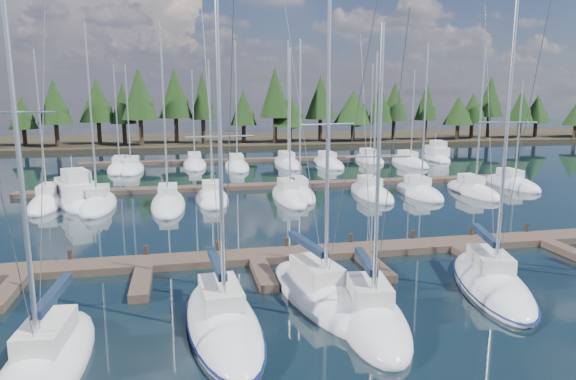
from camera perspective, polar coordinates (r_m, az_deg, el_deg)
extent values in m
plane|color=black|center=(41.78, 2.19, -2.10)|extent=(260.00, 260.00, 0.00)
cube|color=#2C2518|center=(100.42, -6.04, 5.57)|extent=(220.00, 30.00, 0.60)
cube|color=#4B3A2E|center=(30.61, 7.60, -6.62)|extent=(44.00, 2.00, 0.40)
cube|color=#4B3A2E|center=(27.43, -28.78, -9.99)|extent=(0.90, 4.00, 0.40)
cube|color=#4B3A2E|center=(26.26, -15.99, -9.94)|extent=(0.90, 4.00, 0.40)
cube|color=#4B3A2E|center=(26.44, -2.75, -9.37)|extent=(0.90, 4.00, 0.40)
cube|color=#4B3A2E|center=(27.94, 9.63, -8.40)|extent=(0.90, 4.00, 0.40)
cube|color=#4B3A2E|center=(30.56, 20.27, -7.24)|extent=(0.90, 4.00, 0.40)
cube|color=#4B3A2E|center=(34.05, 28.93, -6.12)|extent=(0.90, 4.00, 0.40)
cylinder|color=black|center=(30.52, -23.03, -6.97)|extent=(0.26, 0.26, 0.90)
cylinder|color=black|center=(29.96, -15.47, -6.81)|extent=(0.26, 0.26, 0.90)
cylinder|color=black|center=(29.93, -7.76, -6.53)|extent=(0.26, 0.26, 0.90)
cylinder|color=black|center=(30.43, -0.19, -6.14)|extent=(0.26, 0.26, 0.90)
cylinder|color=black|center=(31.44, 7.01, -5.66)|extent=(0.26, 0.26, 0.90)
cylinder|color=black|center=(32.90, 13.65, -5.15)|extent=(0.26, 0.26, 0.90)
cylinder|color=black|center=(34.77, 19.65, -4.62)|extent=(0.26, 0.26, 0.90)
cylinder|color=black|center=(36.97, 24.97, -4.11)|extent=(0.26, 0.26, 0.90)
cube|color=#4B3A2E|center=(51.31, -0.47, 0.56)|extent=(50.00, 1.80, 0.40)
cube|color=#4B3A2E|center=(70.81, -3.62, 3.37)|extent=(46.00, 1.80, 0.40)
ellipsoid|color=silver|center=(19.96, -25.39, -17.63)|extent=(3.17, 8.75, 1.90)
cube|color=beige|center=(19.81, -25.29, -13.98)|extent=(1.60, 2.84, 0.70)
cylinder|color=silver|center=(17.38, -27.90, 5.32)|extent=(0.17, 0.17, 14.05)
cylinder|color=silver|center=(20.43, -24.59, -10.89)|extent=(0.39, 3.78, 0.12)
cube|color=#121E32|center=(20.38, -24.62, -10.49)|extent=(0.61, 3.62, 0.30)
cylinder|color=silver|center=(17.35, -28.11, 7.62)|extent=(2.30, 0.24, 0.07)
cylinder|color=#3F3F44|center=(19.54, -25.58, 5.54)|extent=(0.36, 4.57, 14.36)
ellipsoid|color=silver|center=(21.39, -7.24, -14.65)|extent=(3.38, 9.25, 1.90)
cube|color=beige|center=(21.32, -7.50, -11.23)|extent=(1.72, 3.00, 0.70)
cylinder|color=silver|center=(19.00, -7.53, 4.07)|extent=(0.17, 0.17, 12.23)
cylinder|color=silver|center=(22.07, -7.95, -8.38)|extent=(0.39, 4.00, 0.12)
cube|color=#121E32|center=(22.02, -7.96, -8.01)|extent=(0.60, 3.83, 0.30)
cylinder|color=silver|center=(18.94, -7.58, 5.91)|extent=(2.50, 0.24, 0.07)
cylinder|color=#3F3F44|center=(17.11, -6.60, 2.85)|extent=(0.29, 3.93, 12.54)
cylinder|color=#3F3F44|center=(21.39, -8.43, 4.39)|extent=(0.35, 4.83, 12.54)
ellipsoid|color=#0C1640|center=(21.36, -7.24, -14.49)|extent=(3.51, 9.62, 0.18)
ellipsoid|color=silver|center=(23.83, 3.67, -11.83)|extent=(4.39, 9.66, 1.90)
cube|color=beige|center=(23.79, 3.21, -8.77)|extent=(2.03, 3.20, 0.70)
cylinder|color=silver|center=(21.67, 4.43, 5.62)|extent=(0.19, 0.19, 12.73)
cylinder|color=silver|center=(24.52, 2.11, -6.31)|extent=(0.86, 4.05, 0.12)
cube|color=#121E32|center=(24.48, 2.11, -5.98)|extent=(1.05, 3.91, 0.30)
cylinder|color=silver|center=(21.63, 4.46, 7.30)|extent=(2.46, 0.52, 0.07)
cylinder|color=#3F3F44|center=(19.92, 6.99, 4.69)|extent=(0.76, 3.97, 13.04)
cylinder|color=#3F3F44|center=(23.91, 1.78, 5.77)|extent=(0.92, 4.89, 13.04)
ellipsoid|color=silver|center=(21.86, 9.20, -14.12)|extent=(3.76, 7.88, 1.90)
cube|color=beige|center=(21.73, 9.07, -10.83)|extent=(1.82, 2.61, 0.70)
cylinder|color=silver|center=(19.70, 9.98, 2.11)|extent=(0.18, 0.18, 10.78)
cylinder|color=silver|center=(22.30, 8.62, -8.19)|extent=(0.59, 3.31, 0.12)
cube|color=#121E32|center=(22.26, 8.63, -7.83)|extent=(0.80, 3.20, 0.30)
cylinder|color=silver|center=(19.63, 10.03, 3.67)|extent=(2.43, 0.42, 0.07)
cylinder|color=#3F3F44|center=(18.17, 11.14, 0.87)|extent=(0.50, 3.25, 11.09)
cylinder|color=#3F3F44|center=(21.66, 8.74, 2.52)|extent=(0.60, 4.00, 11.09)
ellipsoid|color=silver|center=(27.01, 21.66, -9.82)|extent=(5.14, 9.28, 1.90)
cube|color=beige|center=(27.03, 21.56, -7.11)|extent=(2.27, 3.15, 0.70)
cylinder|color=silver|center=(25.07, 23.10, 5.47)|extent=(0.20, 0.20, 12.71)
cylinder|color=silver|center=(27.80, 21.03, -4.98)|extent=(1.19, 3.78, 0.12)
cube|color=#121E32|center=(27.76, 21.05, -4.68)|extent=(1.36, 3.67, 0.30)
cylinder|color=silver|center=(25.03, 23.21, 6.91)|extent=(2.45, 0.76, 0.07)
cylinder|color=#3F3F44|center=(23.29, 24.55, 4.65)|extent=(1.09, 3.69, 13.02)
cylinder|color=#3F3F44|center=(27.31, 21.52, 5.63)|extent=(1.33, 4.54, 13.02)
ellipsoid|color=#0C1640|center=(26.99, 21.67, -9.68)|extent=(5.35, 9.65, 0.18)
ellipsoid|color=silver|center=(47.54, -25.05, -1.35)|extent=(2.60, 9.04, 1.90)
cube|color=beige|center=(47.76, -25.04, 0.17)|extent=(1.43, 2.89, 0.70)
cylinder|color=silver|center=(46.28, -25.84, 6.67)|extent=(0.16, 0.16, 11.69)
ellipsoid|color=silver|center=(45.06, -20.33, -1.63)|extent=(2.77, 8.53, 1.90)
cube|color=beige|center=(45.24, -20.35, -0.03)|extent=(1.52, 2.73, 0.70)
cylinder|color=silver|center=(43.72, -21.07, 8.13)|extent=(0.16, 0.16, 13.66)
ellipsoid|color=silver|center=(43.67, -13.16, -1.61)|extent=(2.76, 9.76, 1.90)
cube|color=beige|center=(43.91, -13.21, 0.05)|extent=(1.52, 3.12, 0.70)
cylinder|color=silver|center=(42.24, -13.63, 8.55)|extent=(0.16, 0.16, 13.77)
ellipsoid|color=silver|center=(45.08, -8.42, -1.06)|extent=(2.82, 7.60, 1.90)
cube|color=beige|center=(45.22, -8.49, 0.53)|extent=(1.55, 2.43, 0.70)
cylinder|color=silver|center=(43.85, -8.62, 7.00)|extent=(0.16, 0.16, 11.02)
ellipsoid|color=silver|center=(45.41, 0.09, -0.85)|extent=(2.52, 9.24, 1.90)
cube|color=beige|center=(45.63, -0.02, 0.74)|extent=(1.38, 2.96, 0.70)
cylinder|color=silver|center=(44.09, 0.22, 7.77)|extent=(0.16, 0.16, 11.98)
ellipsoid|color=silver|center=(46.71, 1.22, -0.53)|extent=(2.46, 7.77, 1.90)
cube|color=beige|center=(46.87, 1.12, 1.00)|extent=(1.35, 2.49, 0.70)
cylinder|color=silver|center=(45.47, 1.37, 8.38)|extent=(0.16, 0.16, 12.82)
ellipsoid|color=silver|center=(47.62, 9.23, -0.45)|extent=(2.69, 8.55, 1.90)
cube|color=beige|center=(47.80, 9.10, 1.06)|extent=(1.48, 2.74, 0.70)
cylinder|color=silver|center=(46.40, 9.68, 7.64)|extent=(0.16, 0.16, 11.77)
ellipsoid|color=silver|center=(48.86, 14.35, -0.36)|extent=(2.81, 7.92, 1.90)
cube|color=beige|center=(49.00, 14.21, 1.10)|extent=(1.55, 2.53, 0.70)
cylinder|color=silver|center=(47.68, 14.96, 7.99)|extent=(0.16, 0.16, 12.58)
ellipsoid|color=silver|center=(50.98, 19.84, -0.21)|extent=(2.43, 8.49, 1.90)
cube|color=beige|center=(51.13, 19.68, 1.19)|extent=(1.34, 2.72, 0.70)
cylinder|color=silver|center=(49.84, 20.61, 7.65)|extent=(0.16, 0.16, 12.35)
ellipsoid|color=silver|center=(56.44, 23.61, 0.53)|extent=(2.60, 8.29, 1.90)
cube|color=beige|center=(56.59, 23.46, 1.80)|extent=(1.43, 2.65, 0.70)
cylinder|color=silver|center=(55.48, 24.28, 6.11)|extent=(0.16, 0.16, 9.40)
ellipsoid|color=silver|center=(65.36, -18.14, 2.19)|extent=(2.89, 8.80, 1.90)
cube|color=beige|center=(65.64, -18.16, 3.28)|extent=(1.59, 2.82, 0.70)
cylinder|color=silver|center=(64.33, -18.53, 7.94)|extent=(0.16, 0.16, 11.48)
ellipsoid|color=silver|center=(64.56, -17.00, 2.15)|extent=(2.92, 8.77, 1.90)
cube|color=beige|center=(64.84, -17.03, 3.26)|extent=(1.61, 2.81, 0.70)
cylinder|color=silver|center=(63.53, -17.37, 8.01)|extent=(0.16, 0.16, 11.54)
ellipsoid|color=silver|center=(66.92, -10.31, 2.74)|extent=(2.89, 9.76, 1.90)
cube|color=beige|center=(67.25, -10.35, 3.81)|extent=(1.59, 3.12, 0.70)
cylinder|color=silver|center=(65.86, -10.48, 8.22)|extent=(0.16, 0.16, 11.13)
ellipsoid|color=silver|center=(64.52, -5.70, 2.57)|extent=(2.88, 9.32, 1.90)
cube|color=beige|center=(64.82, -5.76, 3.67)|extent=(1.58, 2.98, 0.70)
cylinder|color=silver|center=(63.42, -5.79, 9.71)|extent=(0.16, 0.16, 14.37)
ellipsoid|color=silver|center=(67.01, -0.07, 2.92)|extent=(2.90, 10.86, 1.90)
cube|color=beige|center=(67.38, -0.16, 4.00)|extent=(1.59, 3.47, 0.70)
cylinder|color=silver|center=(65.85, 0.02, 9.93)|extent=(0.16, 0.16, 14.66)
ellipsoid|color=silver|center=(67.12, 4.49, 2.90)|extent=(2.99, 10.09, 1.90)
cube|color=beige|center=(67.45, 4.39, 3.97)|extent=(1.64, 3.23, 0.70)
cylinder|color=silver|center=(66.10, 4.69, 7.76)|extent=(0.16, 0.16, 9.73)
ellipsoid|color=silver|center=(71.62, 9.00, 3.30)|extent=(2.99, 8.04, 1.90)
cube|color=beige|center=(71.85, 8.91, 4.29)|extent=(1.64, 2.57, 0.70)
cylinder|color=silver|center=(70.70, 9.28, 8.82)|extent=(0.16, 0.16, 12.12)
ellipsoid|color=silver|center=(69.81, 13.29, 2.95)|extent=(2.75, 10.13, 1.90)
cube|color=beige|center=(70.11, 13.16, 3.98)|extent=(1.51, 3.24, 0.70)
cylinder|color=silver|center=(68.80, 13.70, 8.23)|extent=(0.16, 0.16, 11.21)
ellipsoid|color=silver|center=(47.04, -22.42, -1.33)|extent=(6.63, 10.27, 1.95)
cube|color=silver|center=(46.80, -22.53, 0.24)|extent=(4.25, 5.89, 1.30)
cube|color=beige|center=(46.16, -22.51, 1.47)|extent=(2.92, 3.84, 0.98)
cylinder|color=silver|center=(47.49, -22.91, 2.47)|extent=(0.10, 0.10, 1.74)
ellipsoid|color=silver|center=(75.46, 16.17, 3.34)|extent=(4.65, 9.24, 1.77)
cube|color=silver|center=(75.33, 16.21, 4.23)|extent=(3.14, 5.20, 1.18)
cube|color=beige|center=(74.81, 16.35, 4.94)|extent=(2.20, 3.35, 0.88)
cylinder|color=silver|center=(76.02, 16.09, 5.48)|extent=(0.09, 0.09, 1.57)
cylinder|color=black|center=(96.73, -27.21, 5.25)|extent=(0.70, 0.70, 2.75)
cone|color=black|center=(96.51, -27.42, 7.64)|extent=(4.64, 4.64, 5.35)
ellipsoid|color=black|center=(96.43, -27.07, 6.93)|extent=(2.78, 2.78, 2.78)
cylinder|color=black|center=(92.20, -24.28, 5.56)|extent=(0.70, 0.70, 3.69)
cone|color=black|center=(91.96, -24.55, 8.93)|extent=(5.40, 5.40, 7.18)
ellipsoid|color=black|center=(91.89, -24.16, 7.94)|extent=(3.24, 3.24, 3.24)
cylinder|color=black|center=(94.16, -20.23, 5.97)|extent=(0.70, 0.70, 3.78)
cone|color=black|center=(93.92, -20.45, 9.35)|extent=(6.10, 6.10, 7.35)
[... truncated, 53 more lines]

